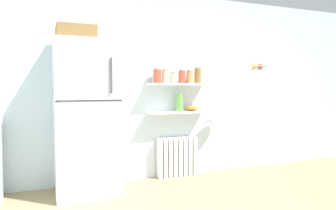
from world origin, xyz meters
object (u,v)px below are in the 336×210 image
storage_jar_3 (182,77)px  shelf_bowl (192,108)px  storage_jar_5 (198,75)px  storage_jar_4 (190,77)px  storage_jar_0 (157,76)px  hanging_fruit_basket (258,67)px  storage_jar_1 (166,76)px  vase (179,102)px  storage_jar_2 (174,78)px  radiator (177,157)px  refrigerator (86,115)px

storage_jar_3 → shelf_bowl: (0.16, -0.00, -0.45)m
storage_jar_5 → storage_jar_4: bearing=180.0°
storage_jar_0 → storage_jar_5: bearing=-0.0°
storage_jar_4 → hanging_fruit_basket: bearing=-27.8°
hanging_fruit_basket → shelf_bowl: bearing=151.2°
storage_jar_1 → hanging_fruit_basket: 1.29m
storage_jar_1 → storage_jar_4: size_ratio=1.00×
vase → hanging_fruit_basket: size_ratio=0.92×
storage_jar_2 → hanging_fruit_basket: bearing=-22.1°
storage_jar_3 → vase: (-0.04, -0.00, -0.36)m
radiator → storage_jar_5: size_ratio=2.50×
storage_jar_2 → storage_jar_3: 0.13m
radiator → hanging_fruit_basket: hanging_fruit_basket is taller
radiator → shelf_bowl: 0.73m
shelf_bowl → radiator: bearing=172.3°
storage_jar_0 → storage_jar_2: (0.25, -0.00, -0.02)m
shelf_bowl → storage_jar_4: bearing=180.0°
storage_jar_3 → vase: bearing=-180.0°
radiator → storage_jar_3: size_ratio=3.01×
refrigerator → storage_jar_4: size_ratio=10.39×
storage_jar_3 → storage_jar_2: bearing=-180.0°
refrigerator → storage_jar_2: bearing=10.1°
storage_jar_4 → storage_jar_5: bearing=0.0°
storage_jar_2 → storage_jar_5: size_ratio=0.69×
radiator → storage_jar_1: bearing=-170.9°
storage_jar_4 → storage_jar_5: storage_jar_5 is taller
storage_jar_3 → storage_jar_0: bearing=180.0°
radiator → storage_jar_2: (-0.06, -0.03, 1.13)m
radiator → refrigerator: bearing=-169.1°
hanging_fruit_basket → storage_jar_5: bearing=148.2°
storage_jar_3 → vase: 0.37m
radiator → storage_jar_5: bearing=-5.5°
storage_jar_2 → storage_jar_0: bearing=180.0°
storage_jar_2 → storage_jar_5: storage_jar_5 is taller
storage_jar_0 → storage_jar_1: 0.12m
storage_jar_2 → storage_jar_5: (0.37, 0.00, 0.04)m
storage_jar_1 → vase: storage_jar_1 is taller
storage_jar_0 → hanging_fruit_basket: 1.40m
storage_jar_0 → storage_jar_4: (0.50, -0.00, -0.01)m
storage_jar_1 → storage_jar_4: 0.37m
refrigerator → storage_jar_0: (0.99, 0.22, 0.49)m
storage_jar_3 → radiator: bearing=154.2°
storage_jar_1 → vase: (0.21, 0.00, -0.36)m
refrigerator → storage_jar_3: bearing=9.2°
storage_jar_0 → storage_jar_5: 0.62m
storage_jar_2 → vase: 0.36m
storage_jar_2 → storage_jar_3: storage_jar_3 is taller
radiator → shelf_bowl: bearing=-7.7°
storage_jar_5 → refrigerator: bearing=-172.2°
radiator → shelf_bowl: shelf_bowl is taller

